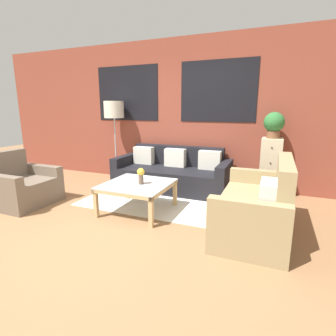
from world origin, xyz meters
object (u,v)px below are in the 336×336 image
settee_vintage (258,208)px  potted_plant (274,124)px  couch_dark (172,174)px  drawer_cabinet (270,168)px  armchair_corner (22,187)px  floor_lamp (114,112)px  coffee_table (137,187)px  flower_vase (141,175)px

settee_vintage → potted_plant: (0.09, 1.49, 0.94)m
couch_dark → potted_plant: size_ratio=4.97×
settee_vintage → drawer_cabinet: 1.50m
settee_vintage → drawer_cabinet: bearing=86.6°
settee_vintage → armchair_corner: 3.55m
floor_lamp → drawer_cabinet: bearing=0.5°
settee_vintage → drawer_cabinet: drawer_cabinet is taller
coffee_table → floor_lamp: floor_lamp is taller
floor_lamp → couch_dark: bearing=-7.2°
drawer_cabinet → floor_lamp: bearing=-179.5°
floor_lamp → drawer_cabinet: 3.21m
coffee_table → potted_plant: bearing=39.5°
armchair_corner → floor_lamp: floor_lamp is taller
couch_dark → coffee_table: bearing=-92.5°
coffee_table → floor_lamp: size_ratio=0.57×
drawer_cabinet → potted_plant: (0.00, 0.00, 0.74)m
couch_dark → settee_vintage: settee_vintage is taller
couch_dark → armchair_corner: (-1.90, -1.68, -0.01)m
couch_dark → coffee_table: 1.27m
couch_dark → armchair_corner: 2.54m
flower_vase → coffee_table: bearing=167.2°
armchair_corner → potted_plant: potted_plant is taller
floor_lamp → coffee_table: bearing=-47.7°
couch_dark → settee_vintage: (1.63, -1.29, 0.03)m
armchair_corner → potted_plant: bearing=27.5°
drawer_cabinet → potted_plant: size_ratio=2.35×
settee_vintage → floor_lamp: floor_lamp is taller
drawer_cabinet → flower_vase: 2.25m
floor_lamp → flower_vase: (1.38, -1.45, -0.85)m
couch_dark → drawer_cabinet: 1.74m
couch_dark → floor_lamp: bearing=172.8°
drawer_cabinet → potted_plant: 0.74m
coffee_table → floor_lamp: bearing=132.3°
flower_vase → potted_plant: bearing=41.0°
settee_vintage → floor_lamp: size_ratio=0.95×
floor_lamp → flower_vase: size_ratio=7.00×
coffee_table → flower_vase: 0.21m
couch_dark → potted_plant: (1.71, 0.20, 0.96)m
couch_dark → flower_vase: size_ratio=9.10×
floor_lamp → potted_plant: bearing=0.5°
flower_vase → settee_vintage: bearing=-0.5°
coffee_table → flower_vase: flower_vase is taller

